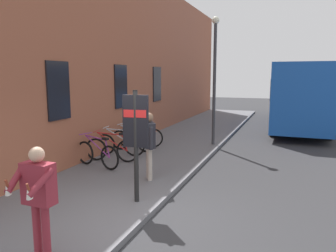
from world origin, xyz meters
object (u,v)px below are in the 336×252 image
Objects in this scene: bicycle_mid_rack at (140,137)px; transit_info_sign at (136,129)px; street_lamp at (215,70)px; bicycle_far_end at (133,140)px; bicycle_nearest_sign at (112,149)px; tourist_with_hotdogs at (38,190)px; city_bus at (301,92)px; pedestrian_near_bus at (149,139)px; bicycle_by_door at (97,154)px; bicycle_beside_lamp at (120,144)px.

bicycle_mid_rack is 5.54m from transit_info_sign.
bicycle_far_end is at bearing 131.42° from street_lamp.
bicycle_nearest_sign is 1.04× the size of tourist_with_hotdogs.
pedestrian_near_bus is (-11.58, 3.88, -0.73)m from city_bus.
city_bus is at bearing -27.54° from bicycle_by_door.
transit_info_sign is 0.49× the size of street_lamp.
bicycle_nearest_sign is 2.30m from pedestrian_near_bus.
street_lamp reaches higher than bicycle_far_end.
bicycle_mid_rack is (1.45, -0.06, -0.00)m from bicycle_beside_lamp.
street_lamp reaches higher than bicycle_by_door.
bicycle_far_end is (2.24, -0.04, 0.00)m from bicycle_by_door.
bicycle_far_end is 4.92m from transit_info_sign.
bicycle_beside_lamp is at bearing 138.92° from street_lamp.
tourist_with_hotdogs is (-15.52, 3.89, -0.76)m from city_bus.
bicycle_nearest_sign is 0.17× the size of city_bus.
tourist_with_hotdogs is 9.05m from street_lamp.
city_bus is (10.37, -5.71, 1.41)m from bicycle_nearest_sign.
bicycle_nearest_sign is 5.07m from street_lamp.
pedestrian_near_bus reaches higher than bicycle_nearest_sign.
bicycle_far_end is at bearing -177.04° from bicycle_mid_rack.
bicycle_mid_rack is 0.72× the size of transit_info_sign.
bicycle_by_door is 0.98× the size of bicycle_nearest_sign.
bicycle_nearest_sign is 1.00× the size of pedestrian_near_bus.
pedestrian_near_bus is at bearing 13.68° from transit_info_sign.
bicycle_nearest_sign is 1.52m from bicycle_far_end.
bicycle_nearest_sign is 1.00× the size of bicycle_beside_lamp.
transit_info_sign is at bearing -8.63° from tourist_with_hotdogs.
city_bus is (13.06, -3.52, 0.20)m from transit_info_sign.
pedestrian_near_bus is (-1.21, -1.83, 0.68)m from bicycle_nearest_sign.
pedestrian_near_bus is at bearing 173.29° from street_lamp.
transit_info_sign is (-1.98, -2.26, 1.21)m from bicycle_by_door.
bicycle_nearest_sign and bicycle_far_end have the same top height.
bicycle_beside_lamp is at bearing 177.54° from bicycle_mid_rack.
city_bus reaches higher than pedestrian_near_bus.
bicycle_beside_lamp is at bearing 2.38° from bicycle_by_door.
bicycle_mid_rack is 3.82m from street_lamp.
bicycle_beside_lamp and bicycle_far_end have the same top height.
bicycle_nearest_sign is at bearing 146.79° from street_lamp.
bicycle_mid_rack is at bearing 2.96° from bicycle_far_end.
tourist_with_hotdogs is (-5.92, -1.95, 0.65)m from bicycle_beside_lamp.
bicycle_far_end is at bearing -0.94° from bicycle_by_door.
bicycle_by_door is 3.24m from transit_info_sign.
bicycle_far_end and bicycle_mid_rack have the same top height.
bicycle_nearest_sign is at bearing 151.16° from city_bus.
bicycle_nearest_sign is 5.51m from tourist_with_hotdogs.
street_lamp is (3.68, -2.41, 2.52)m from bicycle_nearest_sign.
pedestrian_near_bus reaches higher than tourist_with_hotdogs.
tourist_with_hotdogs is at bearing -161.76° from bicycle_beside_lamp.
bicycle_far_end is at bearing 1.30° from bicycle_nearest_sign.
transit_info_sign is at bearing -131.11° from bicycle_by_door.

